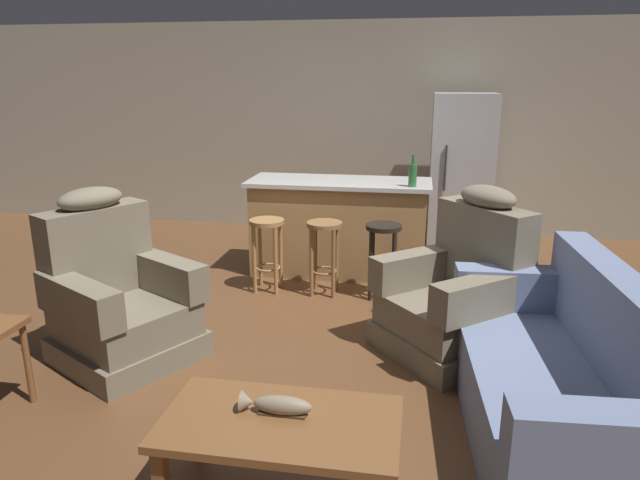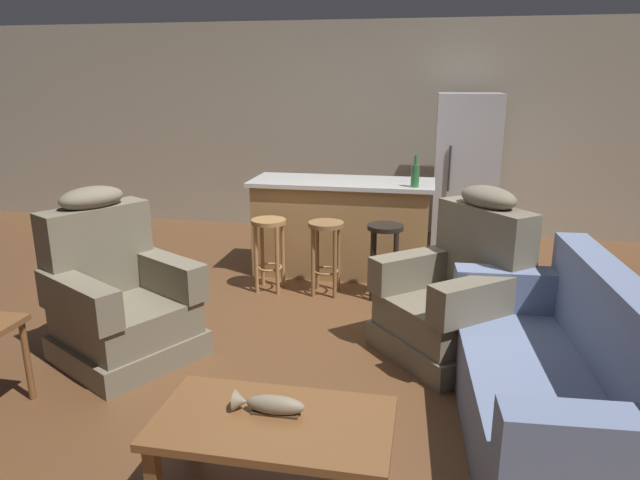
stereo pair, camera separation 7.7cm
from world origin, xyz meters
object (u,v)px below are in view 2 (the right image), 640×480
Objects in this scene: coffee_table at (273,430)px; kitchen_island at (342,227)px; recliner_near_island at (458,296)px; fish_figurine at (269,404)px; couch at (559,385)px; bar_stool_middle at (326,244)px; bar_stool_right at (385,248)px; refrigerator at (465,172)px; bottle_tall_green at (415,175)px; recliner_near_lamp at (118,299)px; bar_stool_left at (269,241)px.

kitchen_island reaches higher than coffee_table.
coffee_table is 0.92× the size of recliner_near_island.
couch reaches higher than fish_figurine.
couch is 2.87× the size of bar_stool_middle.
bar_stool_right is 0.39× the size of refrigerator.
bottle_tall_green reaches higher than bar_stool_middle.
recliner_near_lamp reaches higher than kitchen_island.
bar_stool_left is 2.62m from refrigerator.
kitchen_island is 1.02× the size of refrigerator.
recliner_near_lamp is 2.42m from recliner_near_island.
fish_figurine is at bearing 20.64° from recliner_near_island.
couch is 2.54m from bar_stool_middle.
recliner_near_island is 1.92m from bar_stool_left.
recliner_near_lamp reaches higher than bar_stool_left.
bar_stool_left is at bearing 94.03° from recliner_near_lamp.
refrigerator is at bearing 43.94° from kitchen_island.
bar_stool_left is 1.00× the size of bar_stool_right.
bar_stool_right reaches higher than fish_figurine.
couch is 1.11× the size of refrigerator.
fish_figurine is at bearing -100.32° from bottle_tall_green.
kitchen_island is (1.27, 2.08, 0.06)m from recliner_near_lamp.
recliner_near_island is at bearing 62.49° from coffee_table.
refrigerator reaches higher than bar_stool_right.
bar_stool_left and bar_stool_middle have the same top height.
couch is 2.91m from bar_stool_left.
recliner_near_lamp is 2.80m from bottle_tall_green.
bar_stool_middle reaches higher than coffee_table.
refrigerator is (1.05, 4.49, 0.52)m from coffee_table.
kitchen_island is 0.63m from bar_stool_middle.
fish_figurine is at bearing 125.78° from coffee_table.
fish_figurine is 0.50× the size of bar_stool_right.
recliner_near_island is at bearing -67.00° from couch.
fish_figurine is at bearing -103.70° from refrigerator.
fish_figurine is 0.19× the size of refrigerator.
kitchen_island is 0.85m from bar_stool_left.
coffee_table is 3.30m from kitchen_island.
recliner_near_lamp is 4.07× the size of bottle_tall_green.
couch is at bearing -69.62° from bottle_tall_green.
bottle_tall_green reaches higher than bar_stool_right.
couch is at bearing -49.95° from bar_stool_middle.
kitchen_island is (-0.16, 3.24, 0.02)m from fish_figurine.
fish_figurine is 0.17× the size of couch.
refrigerator is 5.97× the size of bottle_tall_green.
recliner_near_lamp is at bearing 141.01° from fish_figurine.
bar_stool_left reaches higher than fish_figurine.
fish_figurine is at bearing -9.41° from recliner_near_lamp.
kitchen_island is (-1.09, 1.58, 0.06)m from recliner_near_island.
recliner_near_island is (-0.50, 1.00, 0.08)m from couch.
refrigerator is at bearing 45.11° from bar_stool_left.
recliner_near_island is 0.68× the size of refrigerator.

